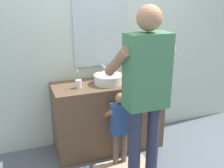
# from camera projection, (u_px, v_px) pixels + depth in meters

# --- Properties ---
(ground_plane) EXTENTS (14.00, 14.00, 0.00)m
(ground_plane) POSITION_uv_depth(u_px,v_px,m) (116.00, 158.00, 3.17)
(ground_plane) COLOR slate
(back_wall) EXTENTS (4.40, 0.10, 2.70)m
(back_wall) POSITION_uv_depth(u_px,v_px,m) (99.00, 39.00, 3.28)
(back_wall) COLOR silver
(back_wall) RESTS_ON ground
(vanity_cabinet) EXTENTS (1.33, 0.54, 0.87)m
(vanity_cabinet) POSITION_uv_depth(u_px,v_px,m) (108.00, 116.00, 3.29)
(vanity_cabinet) COLOR brown
(vanity_cabinet) RESTS_ON ground
(sink_basin) EXTENTS (0.35, 0.35, 0.11)m
(sink_basin) POSITION_uv_depth(u_px,v_px,m) (108.00, 79.00, 3.12)
(sink_basin) COLOR silver
(sink_basin) RESTS_ON vanity_cabinet
(faucet) EXTENTS (0.18, 0.14, 0.18)m
(faucet) POSITION_uv_depth(u_px,v_px,m) (103.00, 72.00, 3.30)
(faucet) COLOR #B7BABF
(faucet) RESTS_ON vanity_cabinet
(toothbrush_cup) EXTENTS (0.07, 0.07, 0.21)m
(toothbrush_cup) POSITION_uv_depth(u_px,v_px,m) (79.00, 84.00, 2.97)
(toothbrush_cup) COLOR silver
(toothbrush_cup) RESTS_ON vanity_cabinet
(child_toddler) EXTENTS (0.27, 0.27, 0.88)m
(child_toddler) POSITION_uv_depth(u_px,v_px,m) (120.00, 123.00, 2.91)
(child_toddler) COLOR #6B5B4C
(child_toddler) RESTS_ON ground
(adult_parent) EXTENTS (0.56, 0.58, 1.80)m
(adult_parent) POSITION_uv_depth(u_px,v_px,m) (146.00, 82.00, 2.51)
(adult_parent) COLOR #2D334C
(adult_parent) RESTS_ON ground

